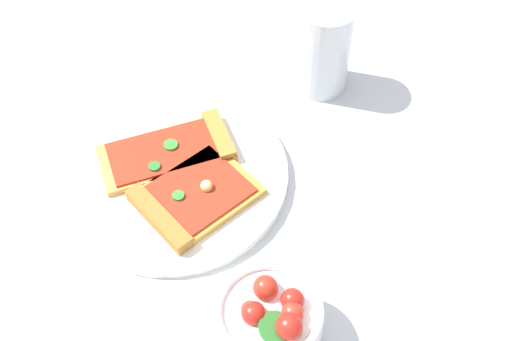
{
  "coord_description": "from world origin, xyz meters",
  "views": [
    {
      "loc": [
        0.35,
        -0.29,
        0.58
      ],
      "look_at": [
        0.07,
        0.05,
        0.03
      ],
      "focal_mm": 43.76,
      "sensor_mm": 36.0,
      "label": 1
    }
  ],
  "objects_px": {
    "pizza_slice_far": "(190,198)",
    "salad_bowl": "(269,321)",
    "plate": "(173,176)",
    "soda_glass": "(323,50)",
    "pizza_slice_near": "(175,150)"
  },
  "relations": [
    {
      "from": "salad_bowl",
      "to": "soda_glass",
      "type": "height_order",
      "value": "soda_glass"
    },
    {
      "from": "pizza_slice_far",
      "to": "salad_bowl",
      "type": "distance_m",
      "value": 0.18
    },
    {
      "from": "plate",
      "to": "pizza_slice_near",
      "type": "xyz_separation_m",
      "value": [
        -0.02,
        0.02,
        0.01
      ]
    },
    {
      "from": "soda_glass",
      "to": "plate",
      "type": "bearing_deg",
      "value": -99.61
    },
    {
      "from": "plate",
      "to": "pizza_slice_far",
      "type": "xyz_separation_m",
      "value": [
        0.04,
        -0.02,
        0.01
      ]
    },
    {
      "from": "salad_bowl",
      "to": "soda_glass",
      "type": "distance_m",
      "value": 0.37
    },
    {
      "from": "pizza_slice_near",
      "to": "salad_bowl",
      "type": "bearing_deg",
      "value": -25.43
    },
    {
      "from": "pizza_slice_near",
      "to": "pizza_slice_far",
      "type": "xyz_separation_m",
      "value": [
        0.06,
        -0.04,
        0.0
      ]
    },
    {
      "from": "plate",
      "to": "salad_bowl",
      "type": "xyz_separation_m",
      "value": [
        0.21,
        -0.08,
        0.03
      ]
    },
    {
      "from": "pizza_slice_near",
      "to": "pizza_slice_far",
      "type": "height_order",
      "value": "pizza_slice_far"
    },
    {
      "from": "salad_bowl",
      "to": "pizza_slice_far",
      "type": "bearing_deg",
      "value": 158.22
    },
    {
      "from": "pizza_slice_far",
      "to": "soda_glass",
      "type": "distance_m",
      "value": 0.26
    },
    {
      "from": "pizza_slice_near",
      "to": "soda_glass",
      "type": "bearing_deg",
      "value": 75.27
    },
    {
      "from": "plate",
      "to": "pizza_slice_far",
      "type": "relative_size",
      "value": 1.92
    },
    {
      "from": "plate",
      "to": "soda_glass",
      "type": "bearing_deg",
      "value": 80.39
    }
  ]
}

